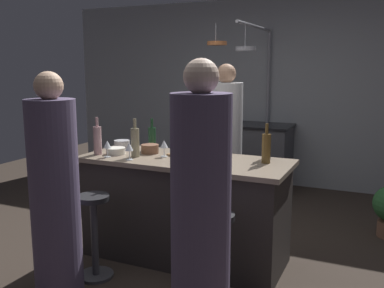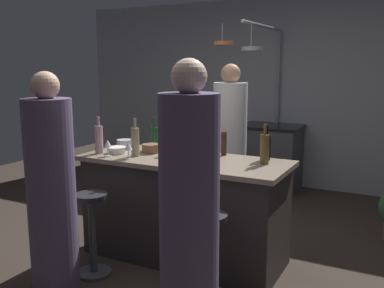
# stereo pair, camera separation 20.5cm
# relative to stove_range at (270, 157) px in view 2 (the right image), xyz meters

# --- Properties ---
(ground_plane) EXTENTS (9.00, 9.00, 0.00)m
(ground_plane) POSITION_rel_stove_range_xyz_m (0.00, -2.45, -0.45)
(ground_plane) COLOR #382D26
(back_wall) EXTENTS (6.40, 0.16, 2.60)m
(back_wall) POSITION_rel_stove_range_xyz_m (0.00, 0.40, 0.85)
(back_wall) COLOR #9EA3A8
(back_wall) RESTS_ON ground_plane
(kitchen_island) EXTENTS (1.80, 0.72, 0.90)m
(kitchen_island) POSITION_rel_stove_range_xyz_m (0.00, -2.45, 0.01)
(kitchen_island) COLOR #332D2B
(kitchen_island) RESTS_ON ground_plane
(stove_range) EXTENTS (0.80, 0.64, 0.89)m
(stove_range) POSITION_rel_stove_range_xyz_m (0.00, 0.00, 0.00)
(stove_range) COLOR #47474C
(stove_range) RESTS_ON ground_plane
(chef) EXTENTS (0.36, 0.36, 1.70)m
(chef) POSITION_rel_stove_range_xyz_m (-0.02, -1.39, 0.34)
(chef) COLOR white
(chef) RESTS_ON ground_plane
(bar_stool_right) EXTENTS (0.28, 0.28, 0.68)m
(bar_stool_right) POSITION_rel_stove_range_xyz_m (0.53, -3.07, -0.07)
(bar_stool_right) COLOR #4C4C51
(bar_stool_right) RESTS_ON ground_plane
(guest_right) EXTENTS (0.36, 0.36, 1.72)m
(guest_right) POSITION_rel_stove_range_xyz_m (0.57, -3.43, 0.35)
(guest_right) COLOR #594C6B
(guest_right) RESTS_ON ground_plane
(bar_stool_left) EXTENTS (0.28, 0.28, 0.68)m
(bar_stool_left) POSITION_rel_stove_range_xyz_m (-0.50, -3.07, -0.07)
(bar_stool_left) COLOR #4C4C51
(bar_stool_left) RESTS_ON ground_plane
(guest_left) EXTENTS (0.35, 0.35, 1.64)m
(guest_left) POSITION_rel_stove_range_xyz_m (-0.56, -3.42, 0.32)
(guest_left) COLOR #594C6B
(guest_left) RESTS_ON ground_plane
(overhead_pot_rack) EXTENTS (0.58, 1.41, 2.17)m
(overhead_pot_rack) POSITION_rel_stove_range_xyz_m (-0.05, -0.40, 1.17)
(overhead_pot_rack) COLOR gray
(overhead_pot_rack) RESTS_ON ground_plane
(cutting_board) EXTENTS (0.32, 0.22, 0.02)m
(cutting_board) POSITION_rel_stove_range_xyz_m (-0.03, -2.32, 0.46)
(cutting_board) COLOR #997047
(cutting_board) RESTS_ON kitchen_island
(pepper_mill) EXTENTS (0.05, 0.05, 0.21)m
(pepper_mill) POSITION_rel_stove_range_xyz_m (0.25, -2.18, 0.56)
(pepper_mill) COLOR #382319
(pepper_mill) RESTS_ON kitchen_island
(wine_bottle_green) EXTENTS (0.07, 0.07, 0.30)m
(wine_bottle_green) POSITION_rel_stove_range_xyz_m (-0.45, -2.22, 0.57)
(wine_bottle_green) COLOR #193D23
(wine_bottle_green) RESTS_ON kitchen_island
(wine_bottle_rose) EXTENTS (0.07, 0.07, 0.33)m
(wine_bottle_rose) POSITION_rel_stove_range_xyz_m (-0.78, -2.62, 0.58)
(wine_bottle_rose) COLOR #B78C8E
(wine_bottle_rose) RESTS_ON kitchen_island
(wine_bottle_dark) EXTENTS (0.07, 0.07, 0.29)m
(wine_bottle_dark) POSITION_rel_stove_range_xyz_m (0.64, -2.19, 0.57)
(wine_bottle_dark) COLOR black
(wine_bottle_dark) RESTS_ON kitchen_island
(wine_bottle_white) EXTENTS (0.07, 0.07, 0.33)m
(wine_bottle_white) POSITION_rel_stove_range_xyz_m (-0.42, -2.57, 0.58)
(wine_bottle_white) COLOR gray
(wine_bottle_white) RESTS_ON kitchen_island
(wine_bottle_amber) EXTENTS (0.07, 0.07, 0.32)m
(wine_bottle_amber) POSITION_rel_stove_range_xyz_m (0.68, -2.34, 0.58)
(wine_bottle_amber) COLOR brown
(wine_bottle_amber) RESTS_ON kitchen_island
(wine_glass_by_chef) EXTENTS (0.07, 0.07, 0.15)m
(wine_glass_by_chef) POSITION_rel_stove_range_xyz_m (-0.63, -2.68, 0.56)
(wine_glass_by_chef) COLOR silver
(wine_glass_by_chef) RESTS_ON kitchen_island
(wine_glass_near_right_guest) EXTENTS (0.07, 0.07, 0.15)m
(wine_glass_near_right_guest) POSITION_rel_stove_range_xyz_m (-0.39, -2.70, 0.56)
(wine_glass_near_right_guest) COLOR silver
(wine_glass_near_right_guest) RESTS_ON kitchen_island
(wine_glass_near_left_guest) EXTENTS (0.07, 0.07, 0.15)m
(wine_glass_near_left_guest) POSITION_rel_stove_range_xyz_m (-0.19, -2.46, 0.56)
(wine_glass_near_left_guest) COLOR silver
(wine_glass_near_left_guest) RESTS_ON kitchen_island
(mixing_bowl_ceramic) EXTENTS (0.17, 0.17, 0.06)m
(mixing_bowl_ceramic) POSITION_rel_stove_range_xyz_m (-0.64, -2.54, 0.48)
(mixing_bowl_ceramic) COLOR silver
(mixing_bowl_ceramic) RESTS_ON kitchen_island
(mixing_bowl_steel) EXTENTS (0.15, 0.15, 0.08)m
(mixing_bowl_steel) POSITION_rel_stove_range_xyz_m (-0.74, -2.29, 0.49)
(mixing_bowl_steel) COLOR #B7B7BC
(mixing_bowl_steel) RESTS_ON kitchen_island
(mixing_bowl_wooden) EXTENTS (0.16, 0.16, 0.08)m
(mixing_bowl_wooden) POSITION_rel_stove_range_xyz_m (-0.38, -2.38, 0.49)
(mixing_bowl_wooden) COLOR brown
(mixing_bowl_wooden) RESTS_ON kitchen_island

